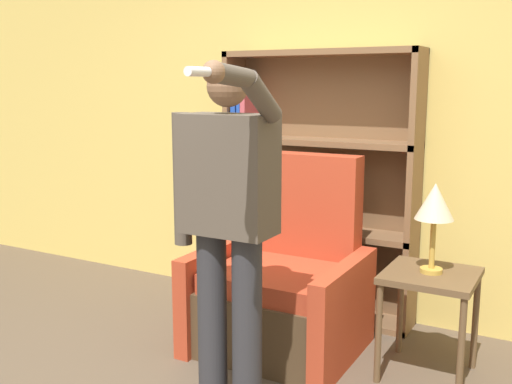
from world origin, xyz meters
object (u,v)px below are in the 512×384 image
bookcase (306,186)px  table_lamp (435,205)px  armchair (283,289)px  person_standing (227,217)px  side_table (430,289)px

bookcase → table_lamp: size_ratio=3.71×
table_lamp → armchair: bearing=-178.1°
table_lamp → person_standing: bearing=-135.0°
side_table → table_lamp: size_ratio=1.21×
bookcase → table_lamp: bearing=-29.8°
table_lamp → side_table: bearing=-63.4°
person_standing → bookcase: bearing=98.6°
armchair → table_lamp: bearing=1.9°
armchair → person_standing: bearing=-84.5°
armchair → table_lamp: 1.08m
person_standing → side_table: size_ratio=2.84×
side_table → table_lamp: table_lamp is taller
bookcase → side_table: bearing=-29.8°
side_table → table_lamp: bearing=116.6°
person_standing → table_lamp: size_ratio=3.44×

